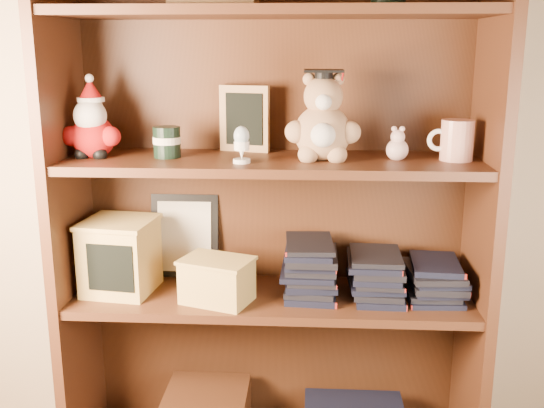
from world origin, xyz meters
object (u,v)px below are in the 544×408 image
at_px(bookcase, 272,214).
at_px(grad_teddy_bear, 323,125).
at_px(treats_box, 120,255).
at_px(teacher_mug, 456,140).

distance_m(bookcase, grad_teddy_bear, 0.31).
xyz_separation_m(grad_teddy_bear, treats_box, (-0.58, 0.01, -0.39)).
bearing_deg(bookcase, teacher_mug, -5.78).
bearing_deg(grad_teddy_bear, treats_box, 179.35).
height_order(grad_teddy_bear, teacher_mug, grad_teddy_bear).
distance_m(teacher_mug, treats_box, 1.00).
relative_size(grad_teddy_bear, teacher_mug, 2.00).
height_order(bookcase, treats_box, bookcase).
bearing_deg(grad_teddy_bear, teacher_mug, 1.20).
distance_m(grad_teddy_bear, teacher_mug, 0.36).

